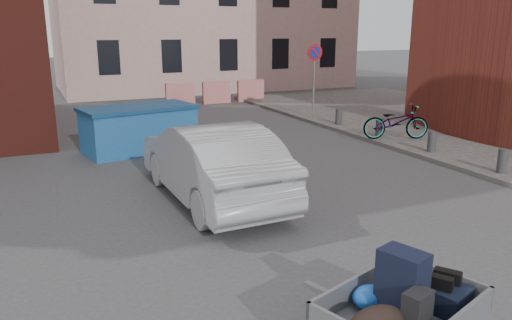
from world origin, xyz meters
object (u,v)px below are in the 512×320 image
silver_car (211,162)px  bicycle (396,122)px  trailer (401,310)px  dumpster (139,129)px

silver_car → bicycle: size_ratio=2.42×
bicycle → trailer: bearing=162.9°
dumpster → bicycle: dumpster is taller
dumpster → silver_car: 4.69m
trailer → bicycle: (6.71, 8.13, 0.02)m
bicycle → silver_car: bearing=133.3°
trailer → silver_car: bearing=71.4°
bicycle → dumpster: bearing=95.9°
trailer → bicycle: size_ratio=1.02×
silver_car → bicycle: (6.68, 2.55, -0.14)m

